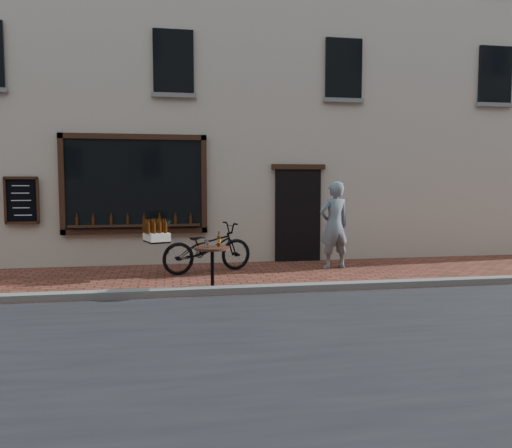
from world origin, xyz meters
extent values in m
plane|color=#552A1B|center=(0.00, 0.00, 0.00)|extent=(90.00, 90.00, 0.00)
cube|color=slate|center=(0.00, 0.20, 0.06)|extent=(90.00, 0.25, 0.12)
cube|color=#C0AE97|center=(0.00, 6.50, 5.00)|extent=(28.00, 6.00, 10.00)
cube|color=black|center=(-1.90, 3.45, 1.85)|extent=(3.00, 0.06, 2.00)
cube|color=black|center=(-1.90, 3.43, 2.91)|extent=(3.24, 0.10, 0.12)
cube|color=black|center=(-1.90, 3.43, 0.79)|extent=(3.24, 0.10, 0.12)
cube|color=black|center=(-3.46, 3.43, 1.85)|extent=(0.12, 0.10, 2.24)
cube|color=black|center=(-0.34, 3.43, 1.85)|extent=(0.12, 0.10, 2.24)
cube|color=black|center=(-1.90, 3.38, 0.92)|extent=(2.90, 0.16, 0.05)
cube|color=black|center=(1.90, 3.46, 1.10)|extent=(1.10, 0.10, 2.20)
cube|color=black|center=(1.90, 3.43, 2.26)|extent=(1.30, 0.10, 0.12)
cube|color=black|center=(-4.30, 3.44, 1.50)|extent=(0.62, 0.04, 0.92)
cylinder|color=#3D1C07|center=(-3.15, 3.38, 1.04)|extent=(0.06, 0.06, 0.19)
cylinder|color=#3D1C07|center=(-2.79, 3.38, 1.04)|extent=(0.06, 0.06, 0.19)
cylinder|color=#3D1C07|center=(-2.44, 3.38, 1.04)|extent=(0.06, 0.06, 0.19)
cylinder|color=#3D1C07|center=(-2.08, 3.38, 1.04)|extent=(0.06, 0.06, 0.19)
cylinder|color=#3D1C07|center=(-1.72, 3.38, 1.04)|extent=(0.06, 0.06, 0.19)
cylinder|color=#3D1C07|center=(-1.36, 3.38, 1.04)|extent=(0.06, 0.06, 0.19)
cylinder|color=#3D1C07|center=(-1.01, 3.38, 1.04)|extent=(0.06, 0.06, 0.19)
cylinder|color=#3D1C07|center=(-0.65, 3.38, 1.04)|extent=(0.06, 0.06, 0.19)
cube|color=black|center=(-1.00, 3.46, 4.60)|extent=(0.90, 0.06, 1.40)
cube|color=black|center=(3.00, 3.46, 4.60)|extent=(0.90, 0.06, 1.40)
cube|color=black|center=(7.00, 3.46, 4.60)|extent=(0.90, 0.06, 1.40)
imported|color=black|center=(-0.36, 2.30, 0.52)|extent=(2.10, 1.30, 1.04)
cube|color=black|center=(-1.39, 1.95, 0.72)|extent=(0.55, 0.65, 0.03)
cube|color=white|center=(-1.39, 1.95, 0.81)|extent=(0.56, 0.67, 0.16)
cylinder|color=#3D1C07|center=(-1.22, 1.79, 1.01)|extent=(0.06, 0.06, 0.22)
cylinder|color=#3D1C07|center=(-1.33, 1.75, 1.01)|extent=(0.06, 0.06, 0.22)
cylinder|color=#3D1C07|center=(-1.44, 1.71, 1.01)|extent=(0.06, 0.06, 0.22)
cylinder|color=#3D1C07|center=(-1.55, 1.67, 1.01)|extent=(0.06, 0.06, 0.22)
cylinder|color=#3D1C07|center=(-1.26, 1.92, 1.01)|extent=(0.06, 0.06, 0.22)
cylinder|color=#3D1C07|center=(-1.37, 1.88, 1.01)|extent=(0.06, 0.06, 0.22)
cylinder|color=#3D1C07|center=(-1.48, 1.84, 1.01)|extent=(0.06, 0.06, 0.22)
cylinder|color=#3D1C07|center=(-1.59, 1.81, 1.01)|extent=(0.06, 0.06, 0.22)
cylinder|color=#3D1C07|center=(-1.31, 2.05, 1.01)|extent=(0.06, 0.06, 0.22)
cylinder|color=#3D1C07|center=(-1.42, 2.01, 1.01)|extent=(0.06, 0.06, 0.22)
cylinder|color=#3D1C07|center=(-1.53, 1.97, 1.01)|extent=(0.06, 0.06, 0.22)
cylinder|color=#3D1C07|center=(-1.64, 1.94, 1.01)|extent=(0.06, 0.06, 0.22)
cylinder|color=#3D1C07|center=(-1.35, 2.18, 1.01)|extent=(0.06, 0.06, 0.22)
cylinder|color=#3D1C07|center=(-1.46, 2.14, 1.01)|extent=(0.06, 0.06, 0.22)
cylinder|color=black|center=(-0.42, 0.35, 0.02)|extent=(0.45, 0.45, 0.03)
cylinder|color=black|center=(-0.42, 0.35, 0.39)|extent=(0.06, 0.06, 0.71)
cylinder|color=black|center=(-0.42, 0.35, 0.77)|extent=(0.61, 0.61, 0.04)
cylinder|color=gold|center=(-0.30, 0.41, 0.88)|extent=(0.06, 0.06, 0.06)
cylinder|color=white|center=(-0.53, 0.28, 0.85)|extent=(0.08, 0.08, 0.13)
imported|color=slate|center=(2.43, 2.32, 0.96)|extent=(0.77, 0.58, 1.91)
camera|label=1|loc=(-1.14, -8.12, 1.89)|focal=35.00mm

